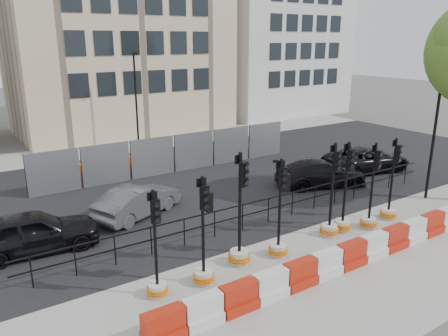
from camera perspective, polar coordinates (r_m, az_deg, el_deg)
ground at (r=16.03m, az=8.48°, el=-8.49°), size 120.00×120.00×0.00m
sidewalk_near at (r=14.19m, az=16.70°, el=-12.49°), size 40.00×6.00×0.02m
road at (r=21.36m, az=-4.03°, el=-1.86°), size 40.00×14.00×0.03m
sidewalk_far at (r=29.26m, az=-12.72°, el=2.82°), size 40.00×4.00×0.02m
building_cream at (r=34.87m, az=-14.19°, el=19.76°), size 15.00×10.06×18.00m
building_white at (r=42.33m, az=6.42°, el=18.12°), size 12.00×9.06×16.00m
kerb_railing at (r=16.60m, az=5.83°, el=-4.92°), size 18.00×0.04×1.00m
heras_fencing at (r=23.55m, az=-7.43°, el=1.48°), size 14.33×1.72×2.00m
lamp_post_far at (r=27.93m, az=-11.41°, el=8.97°), size 0.12×0.56×6.00m
lamp_post_near at (r=20.42m, az=25.93°, el=4.97°), size 0.12×0.56×6.00m
barrier_row at (r=14.14m, az=16.20°, el=-10.93°), size 13.60×0.50×0.80m
traffic_signal_a at (r=12.19m, az=-8.73°, el=-13.68°), size 0.60×0.60×3.06m
traffic_signal_b at (r=12.57m, az=-2.63°, el=-11.80°), size 0.64×0.64×3.22m
traffic_signal_c at (r=13.59m, az=2.08°, el=-9.62°), size 0.71×0.71×3.59m
traffic_signal_d at (r=14.14m, az=7.22°, el=-8.51°), size 0.64×0.64×3.25m
traffic_signal_e at (r=15.88m, az=13.72°, el=-6.28°), size 0.67×0.67×3.39m
traffic_signal_f at (r=16.36m, az=15.40°, el=-5.36°), size 0.66×0.66×3.34m
traffic_signal_g at (r=16.93m, az=18.52°, el=-5.35°), size 0.64×0.64×3.24m
traffic_signal_h at (r=18.03m, az=20.83°, el=-4.26°), size 0.63×0.63×3.22m
car_a at (r=15.59m, az=-23.67°, el=-7.69°), size 2.25×4.38×1.41m
car_b at (r=17.49m, az=-11.17°, el=-4.23°), size 4.17×4.80×1.25m
car_c at (r=21.13m, az=12.53°, el=-0.67°), size 4.69×5.53×1.26m
car_d at (r=24.14m, az=18.13°, el=1.08°), size 3.85×5.45×1.30m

